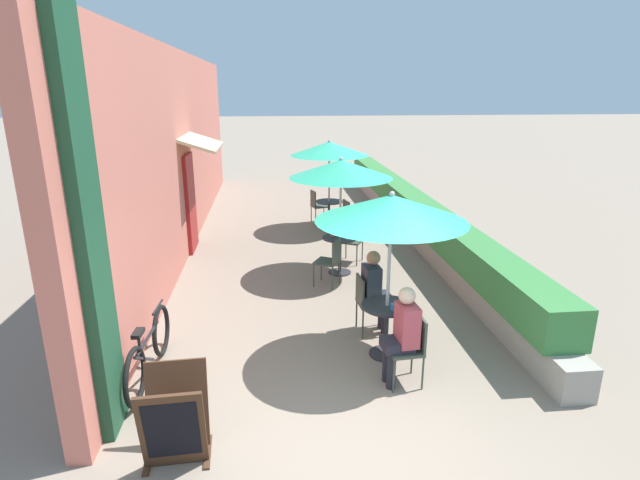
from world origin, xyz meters
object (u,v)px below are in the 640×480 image
at_px(cafe_chair_near_right, 410,344).
at_px(coffee_cup_mid, 333,234).
at_px(seated_patron_near_right, 402,332).
at_px(cafe_chair_mid_left, 348,238).
at_px(patio_table_near, 387,321).
at_px(cafe_chair_near_left, 367,299).
at_px(bicycle_leaning, 149,351).
at_px(patio_table_far, 329,210).
at_px(cafe_chair_far_right, 317,204).
at_px(patio_umbrella_far, 329,149).
at_px(cafe_chair_mid_right, 331,259).
at_px(patio_umbrella_mid, 341,169).
at_px(seated_patron_near_left, 375,288).
at_px(cafe_chair_far_left, 342,215).
at_px(menu_board, 175,418).
at_px(patio_table_mid, 340,249).
at_px(patio_umbrella_near, 391,208).
at_px(coffee_cup_near, 393,307).

distance_m(cafe_chair_near_right, coffee_cup_mid, 3.89).
bearing_deg(seated_patron_near_right, cafe_chair_mid_left, -5.45).
relative_size(patio_table_near, cafe_chair_near_left, 0.84).
height_order(patio_table_near, bicycle_leaning, bicycle_leaning).
distance_m(patio_table_near, coffee_cup_mid, 3.21).
relative_size(cafe_chair_mid_left, patio_table_far, 1.20).
bearing_deg(cafe_chair_far_right, patio_table_far, 6.41).
bearing_deg(coffee_cup_mid, seated_patron_near_right, -84.93).
bearing_deg(patio_umbrella_far, cafe_chair_mid_right, -96.31).
relative_size(patio_umbrella_mid, coffee_cup_mid, 24.92).
height_order(seated_patron_near_left, patio_umbrella_far, patio_umbrella_far).
xyz_separation_m(cafe_chair_far_left, cafe_chair_far_right, (-0.48, 1.28, 0.00)).
bearing_deg(patio_table_far, patio_table_near, -89.80).
height_order(patio_umbrella_mid, cafe_chair_mid_left, patio_umbrella_mid).
bearing_deg(menu_board, cafe_chair_far_right, 72.57).
xyz_separation_m(patio_umbrella_mid, cafe_chair_mid_right, (-0.26, -0.64, -1.51)).
height_order(patio_table_mid, cafe_chair_mid_left, cafe_chair_mid_left).
xyz_separation_m(patio_table_near, menu_board, (-2.45, -1.70, -0.05)).
bearing_deg(seated_patron_near_left, cafe_chair_far_right, 177.40).
distance_m(patio_umbrella_near, cafe_chair_far_left, 5.82).
distance_m(seated_patron_near_right, menu_board, 2.69).
bearing_deg(patio_table_far, patio_umbrella_near, -89.80).
distance_m(cafe_chair_near_right, patio_table_far, 6.93).
bearing_deg(patio_umbrella_mid, seated_patron_near_left, -86.24).
height_order(cafe_chair_near_right, seated_patron_near_right, seated_patron_near_right).
xyz_separation_m(patio_umbrella_mid, cafe_chair_far_right, (-0.08, 3.77, -1.51)).
height_order(seated_patron_near_right, patio_table_far, seated_patron_near_right).
relative_size(cafe_chair_mid_right, cafe_chair_far_right, 1.00).
xyz_separation_m(cafe_chair_near_left, cafe_chair_near_right, (0.27, -1.34, 0.00)).
bearing_deg(cafe_chair_near_right, coffee_cup_mid, 1.92).
relative_size(patio_umbrella_near, cafe_chair_far_left, 2.58).
bearing_deg(coffee_cup_mid, coffee_cup_near, -83.90).
bearing_deg(seated_patron_near_left, patio_table_mid, 178.96).
xyz_separation_m(cafe_chair_near_right, coffee_cup_mid, (-0.45, 3.86, 0.26)).
bearing_deg(patio_umbrella_mid, menu_board, -115.15).
bearing_deg(patio_table_near, cafe_chair_far_right, 92.16).
distance_m(patio_table_near, seated_patron_near_left, 0.71).
height_order(patio_table_mid, cafe_chair_mid_right, cafe_chair_mid_right).
relative_size(patio_umbrella_near, cafe_chair_near_right, 2.58).
bearing_deg(menu_board, cafe_chair_mid_right, 61.23).
height_order(coffee_cup_near, patio_umbrella_far, patio_umbrella_far).
bearing_deg(coffee_cup_near, patio_umbrella_far, 90.52).
distance_m(patio_umbrella_far, cafe_chair_far_left, 1.66).
bearing_deg(patio_umbrella_mid, coffee_cup_near, -86.20).
height_order(seated_patron_near_left, patio_umbrella_mid, patio_umbrella_mid).
bearing_deg(patio_umbrella_far, patio_table_mid, -92.95).
bearing_deg(menu_board, coffee_cup_near, 28.64).
xyz_separation_m(patio_table_far, patio_umbrella_far, (0.00, 0.00, 1.53)).
bearing_deg(cafe_chair_mid_right, patio_umbrella_near, -141.76).
height_order(cafe_chair_near_left, patio_umbrella_mid, patio_umbrella_mid).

